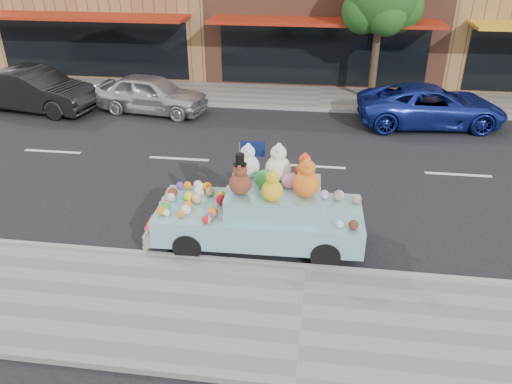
% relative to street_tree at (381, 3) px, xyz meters
% --- Properties ---
extents(ground, '(120.00, 120.00, 0.00)m').
position_rel_street_tree_xyz_m(ground, '(-2.03, -6.55, -3.69)').
color(ground, black).
rests_on(ground, ground).
extents(near_sidewalk, '(60.00, 3.00, 0.12)m').
position_rel_street_tree_xyz_m(near_sidewalk, '(-2.03, -13.05, -3.63)').
color(near_sidewalk, gray).
rests_on(near_sidewalk, ground).
extents(far_sidewalk, '(60.00, 3.00, 0.12)m').
position_rel_street_tree_xyz_m(far_sidewalk, '(-2.03, -0.05, -3.63)').
color(far_sidewalk, gray).
rests_on(far_sidewalk, ground).
extents(near_kerb, '(60.00, 0.12, 0.13)m').
position_rel_street_tree_xyz_m(near_kerb, '(-2.03, -11.55, -3.63)').
color(near_kerb, gray).
rests_on(near_kerb, ground).
extents(far_kerb, '(60.00, 0.12, 0.13)m').
position_rel_street_tree_xyz_m(far_kerb, '(-2.03, -1.55, -3.63)').
color(far_kerb, gray).
rests_on(far_kerb, ground).
extents(street_tree, '(3.00, 2.70, 5.22)m').
position_rel_street_tree_xyz_m(street_tree, '(0.00, 0.00, 0.00)').
color(street_tree, '#38281C').
rests_on(street_tree, ground).
extents(car_silver, '(4.33, 2.26, 1.40)m').
position_rel_street_tree_xyz_m(car_silver, '(-8.15, -2.50, -2.99)').
color(car_silver, '#B8B8BD').
rests_on(car_silver, ground).
extents(car_blue, '(5.18, 2.81, 1.38)m').
position_rel_street_tree_xyz_m(car_blue, '(1.81, -2.50, -3.00)').
color(car_blue, '#1C2D9C').
rests_on(car_blue, ground).
extents(car_dark, '(4.99, 2.44, 1.57)m').
position_rel_street_tree_xyz_m(car_dark, '(-12.53, -2.89, -2.91)').
color(car_dark, black).
rests_on(car_dark, ground).
extents(art_car, '(4.53, 1.88, 2.22)m').
position_rel_street_tree_xyz_m(art_car, '(-3.04, -10.64, -2.89)').
color(art_car, black).
rests_on(art_car, ground).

